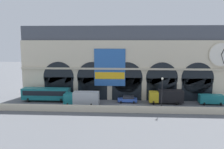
{
  "coord_description": "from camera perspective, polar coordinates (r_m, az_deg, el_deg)",
  "views": [
    {
      "loc": [
        -0.2,
        -49.03,
        14.11
      ],
      "look_at": [
        -3.5,
        5.0,
        6.12
      ],
      "focal_mm": 37.29,
      "sensor_mm": 36.0,
      "label": 1
    }
  ],
  "objects": [
    {
      "name": "box_truck_mideast",
      "position": [
        53.67,
        13.2,
        -5.2
      ],
      "size": [
        7.5,
        2.91,
        3.12
      ],
      "color": "gold",
      "rests_on": "ground"
    },
    {
      "name": "station_building",
      "position": [
        57.12,
        3.71,
        2.76
      ],
      "size": [
        50.53,
        6.07,
        17.49
      ],
      "color": "beige",
      "rests_on": "ground"
    },
    {
      "name": "quay_parapet_wall",
      "position": [
        46.36,
        3.63,
        -8.51
      ],
      "size": [
        90.0,
        0.7,
        1.3
      ],
      "primitive_type": "cube",
      "color": "beige",
      "rests_on": "ground"
    },
    {
      "name": "box_truck_midwest",
      "position": [
        50.96,
        -7.34,
        -5.77
      ],
      "size": [
        7.5,
        2.91,
        3.12
      ],
      "color": "#19727A",
      "rests_on": "ground"
    },
    {
      "name": "street_lamp_quayside",
      "position": [
        46.73,
        12.16,
        -3.78
      ],
      "size": [
        0.44,
        0.44,
        6.9
      ],
      "color": "black",
      "rests_on": "ground"
    },
    {
      "name": "bus_west",
      "position": [
        56.38,
        -15.85,
        -4.56
      ],
      "size": [
        11.0,
        3.25,
        3.1
      ],
      "color": "#19727A",
      "rests_on": "ground"
    },
    {
      "name": "car_center",
      "position": [
        53.39,
        3.85,
        -6.06
      ],
      "size": [
        4.4,
        2.22,
        1.55
      ],
      "color": "#28479E",
      "rests_on": "ground"
    },
    {
      "name": "ground_plane",
      "position": [
        51.02,
        3.61,
        -7.68
      ],
      "size": [
        200.0,
        200.0,
        0.0
      ],
      "primitive_type": "plane",
      "color": "#54565B"
    },
    {
      "name": "van_east",
      "position": [
        56.21,
        23.13,
        -5.53
      ],
      "size": [
        5.2,
        2.48,
        2.2
      ],
      "color": "#19727A",
      "rests_on": "ground"
    }
  ]
}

